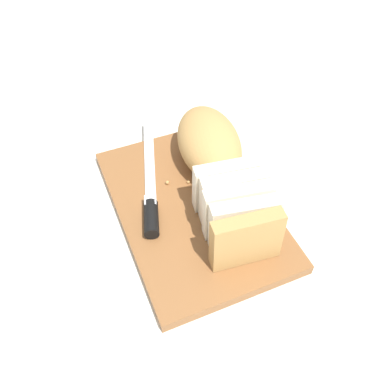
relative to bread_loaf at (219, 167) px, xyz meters
The scene contains 7 objects.
ground_plane 0.09m from the bread_loaf, 66.39° to the right, with size 3.00×3.00×0.00m, color silver.
cutting_board 0.08m from the bread_loaf, 66.39° to the right, with size 0.37×0.24×0.02m, color brown.
bread_loaf is the anchor object (origin of this frame).
bread_knife 0.13m from the bread_loaf, 87.18° to the right, with size 0.29×0.10×0.02m.
crumb_near_knife 0.07m from the bread_loaf, 114.68° to the right, with size 0.01×0.01×0.01m, color tan.
crumb_near_loaf 0.08m from the bread_loaf, 51.60° to the right, with size 0.00×0.00×0.00m, color tan.
crumb_stray_left 0.10m from the bread_loaf, 111.82° to the right, with size 0.01×0.01×0.01m, color tan.
Camera 1 is at (0.42, -0.16, 0.56)m, focal length 38.64 mm.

